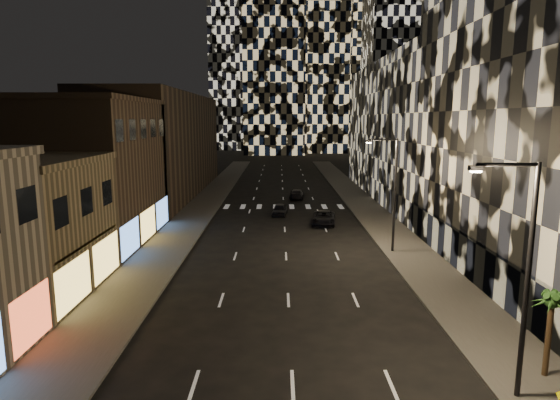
{
  "coord_description": "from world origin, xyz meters",
  "views": [
    {
      "loc": [
        -0.54,
        -6.39,
        10.64
      ],
      "look_at": [
        -0.5,
        20.27,
        6.0
      ],
      "focal_mm": 30.0,
      "sensor_mm": 36.0,
      "label": 1
    }
  ],
  "objects_px": {
    "car_dark_midlane": "(280,210)",
    "streetlight_far": "(392,187)",
    "car_dark_rightlane": "(324,218)",
    "palm_tree": "(552,306)",
    "car_dark_oncoming": "(297,194)",
    "streetlight_near": "(522,265)"
  },
  "relations": [
    {
      "from": "car_dark_midlane",
      "to": "streetlight_far",
      "type": "bearing_deg",
      "value": -53.97
    },
    {
      "from": "car_dark_rightlane",
      "to": "palm_tree",
      "type": "height_order",
      "value": "palm_tree"
    },
    {
      "from": "car_dark_oncoming",
      "to": "streetlight_far",
      "type": "bearing_deg",
      "value": 109.06
    },
    {
      "from": "car_dark_midlane",
      "to": "palm_tree",
      "type": "relative_size",
      "value": 1.03
    },
    {
      "from": "streetlight_near",
      "to": "car_dark_rightlane",
      "type": "relative_size",
      "value": 1.85
    },
    {
      "from": "car_dark_oncoming",
      "to": "car_dark_rightlane",
      "type": "xyz_separation_m",
      "value": [
        2.15,
        -15.63,
        0.04
      ]
    },
    {
      "from": "streetlight_near",
      "to": "car_dark_rightlane",
      "type": "height_order",
      "value": "streetlight_near"
    },
    {
      "from": "streetlight_far",
      "to": "car_dark_midlane",
      "type": "distance_m",
      "value": 17.81
    },
    {
      "from": "car_dark_oncoming",
      "to": "palm_tree",
      "type": "height_order",
      "value": "palm_tree"
    },
    {
      "from": "streetlight_near",
      "to": "car_dark_midlane",
      "type": "height_order",
      "value": "streetlight_near"
    },
    {
      "from": "streetlight_far",
      "to": "palm_tree",
      "type": "relative_size",
      "value": 2.46
    },
    {
      "from": "streetlight_near",
      "to": "car_dark_midlane",
      "type": "xyz_separation_m",
      "value": [
        -8.85,
        34.72,
        -4.71
      ]
    },
    {
      "from": "streetlight_far",
      "to": "palm_tree",
      "type": "xyz_separation_m",
      "value": [
        2.13,
        -18.54,
        -2.19
      ]
    },
    {
      "from": "streetlight_near",
      "to": "car_dark_rightlane",
      "type": "xyz_separation_m",
      "value": [
        -4.35,
        30.14,
        -4.68
      ]
    },
    {
      "from": "car_dark_rightlane",
      "to": "streetlight_far",
      "type": "bearing_deg",
      "value": -60.16
    },
    {
      "from": "car_dark_midlane",
      "to": "car_dark_rightlane",
      "type": "height_order",
      "value": "car_dark_rightlane"
    },
    {
      "from": "streetlight_near",
      "to": "car_dark_oncoming",
      "type": "height_order",
      "value": "streetlight_near"
    },
    {
      "from": "car_dark_oncoming",
      "to": "palm_tree",
      "type": "xyz_separation_m",
      "value": [
        8.64,
        -44.32,
        2.53
      ]
    },
    {
      "from": "palm_tree",
      "to": "car_dark_oncoming",
      "type": "bearing_deg",
      "value": 101.03
    },
    {
      "from": "streetlight_near",
      "to": "palm_tree",
      "type": "bearing_deg",
      "value": 34.4
    },
    {
      "from": "streetlight_far",
      "to": "car_dark_oncoming",
      "type": "xyz_separation_m",
      "value": [
        -6.51,
        25.78,
        -4.72
      ]
    },
    {
      "from": "car_dark_oncoming",
      "to": "palm_tree",
      "type": "distance_m",
      "value": 45.22
    }
  ]
}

